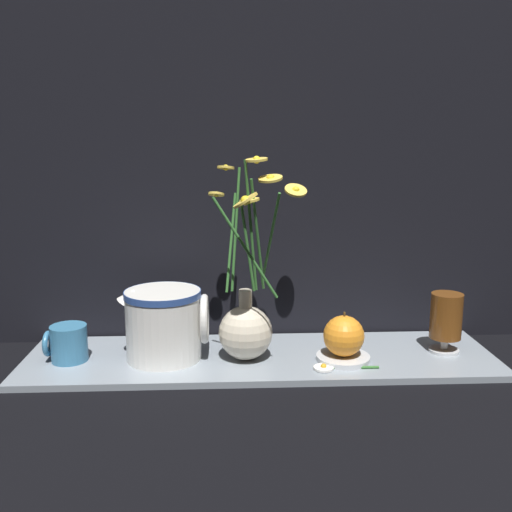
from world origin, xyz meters
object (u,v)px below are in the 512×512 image
object	(u,v)px
ceramic_pitcher	(165,321)
tea_glass	(446,318)
vase_with_flowers	(246,322)
orange_fruit	(344,336)
yellow_mug	(68,343)

from	to	relation	value
ceramic_pitcher	tea_glass	xyz separation A→B (m)	(0.53, 0.01, -0.00)
vase_with_flowers	orange_fruit	bearing A→B (deg)	-5.80
ceramic_pitcher	orange_fruit	xyz separation A→B (m)	(0.33, -0.03, -0.02)
tea_glass	orange_fruit	bearing A→B (deg)	-170.46
vase_with_flowers	ceramic_pitcher	world-z (taller)	vase_with_flowers
vase_with_flowers	ceramic_pitcher	xyz separation A→B (m)	(-0.15, 0.01, 0.00)
yellow_mug	orange_fruit	bearing A→B (deg)	-2.78
tea_glass	ceramic_pitcher	bearing A→B (deg)	-179.46
ceramic_pitcher	orange_fruit	world-z (taller)	ceramic_pitcher
orange_fruit	tea_glass	bearing A→B (deg)	9.54
vase_with_flowers	tea_glass	distance (m)	0.38
yellow_mug	orange_fruit	size ratio (longest dim) A/B	0.92
ceramic_pitcher	orange_fruit	bearing A→B (deg)	-5.04
yellow_mug	ceramic_pitcher	size ratio (longest dim) A/B	0.46
yellow_mug	tea_glass	distance (m)	0.71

